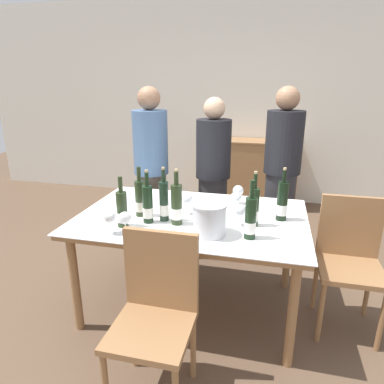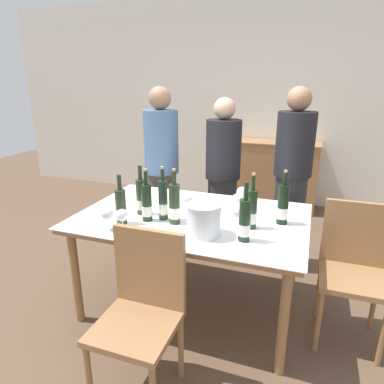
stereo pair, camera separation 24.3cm
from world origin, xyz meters
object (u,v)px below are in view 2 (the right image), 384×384
(wine_glass_3, at_px, (238,213))
(ice_bucket, at_px, (204,219))
(wine_glass_4, at_px, (237,200))
(wine_bottle_1, at_px, (174,205))
(dining_table, at_px, (192,224))
(wine_bottle_6, at_px, (121,207))
(wine_glass_1, at_px, (107,214))
(wine_glass_0, at_px, (122,216))
(wine_glass_5, at_px, (242,193))
(chair_near_front, at_px, (142,304))
(wine_bottle_0, at_px, (163,201))
(person_host, at_px, (162,173))
(sideboard_cabinet, at_px, (274,175))
(person_guest_left, at_px, (223,181))
(wine_bottle_5, at_px, (147,203))
(wine_bottle_3, at_px, (252,210))
(wine_bottle_4, at_px, (245,221))
(wine_bottle_7, at_px, (283,206))
(wine_glass_2, at_px, (188,200))
(wine_bottle_2, at_px, (141,197))
(chair_right_end, at_px, (353,262))
(person_guest_right, at_px, (291,182))

(wine_glass_3, bearing_deg, ice_bucket, -133.95)
(wine_glass_4, bearing_deg, wine_bottle_1, -137.34)
(dining_table, distance_m, wine_bottle_6, 0.54)
(wine_glass_1, bearing_deg, wine_glass_3, 22.00)
(wine_glass_0, height_order, wine_glass_5, wine_glass_5)
(wine_glass_4, xyz_separation_m, chair_near_front, (-0.31, -0.93, -0.33))
(wine_bottle_0, height_order, person_host, person_host)
(sideboard_cabinet, relative_size, person_guest_left, 0.73)
(sideboard_cabinet, distance_m, wine_glass_0, 2.97)
(dining_table, distance_m, person_guest_left, 0.90)
(wine_bottle_5, xyz_separation_m, wine_glass_3, (0.62, 0.08, -0.02))
(ice_bucket, relative_size, wine_bottle_1, 0.58)
(wine_bottle_0, bearing_deg, wine_glass_0, -125.33)
(wine_bottle_3, bearing_deg, ice_bucket, -141.19)
(dining_table, relative_size, wine_glass_1, 10.48)
(wine_bottle_4, distance_m, wine_bottle_7, 0.40)
(wine_bottle_5, relative_size, wine_glass_2, 2.41)
(dining_table, height_order, wine_bottle_3, wine_bottle_3)
(wine_bottle_2, xyz_separation_m, chair_right_end, (1.47, 0.17, -0.35))
(chair_near_front, xyz_separation_m, person_guest_right, (0.64, 1.66, 0.30))
(wine_bottle_0, relative_size, wine_glass_4, 2.57)
(wine_bottle_7, bearing_deg, ice_bucket, -141.22)
(dining_table, xyz_separation_m, wine_bottle_3, (0.44, -0.07, 0.20))
(wine_bottle_5, bearing_deg, wine_bottle_0, 31.64)
(wine_glass_2, height_order, chair_near_front, chair_near_front)
(sideboard_cabinet, relative_size, wine_glass_3, 7.51)
(wine_bottle_5, relative_size, wine_bottle_6, 1.08)
(wine_bottle_0, xyz_separation_m, person_guest_left, (0.16, 1.03, -0.12))
(wine_bottle_6, bearing_deg, dining_table, 35.75)
(chair_right_end, bearing_deg, person_host, 157.48)
(wine_bottle_2, distance_m, wine_glass_2, 0.34)
(wine_glass_1, distance_m, chair_near_front, 0.64)
(wine_glass_5, bearing_deg, wine_bottle_6, -138.41)
(sideboard_cabinet, bearing_deg, person_guest_left, -101.69)
(wine_bottle_4, distance_m, wine_glass_5, 0.62)
(chair_near_front, bearing_deg, dining_table, 88.87)
(wine_glass_1, height_order, person_host, person_host)
(wine_bottle_5, distance_m, person_guest_left, 1.12)
(wine_bottle_0, xyz_separation_m, wine_glass_2, (0.13, 0.15, -0.02))
(wine_bottle_6, height_order, wine_glass_0, wine_bottle_6)
(dining_table, xyz_separation_m, ice_bucket, (0.18, -0.28, 0.18))
(wine_bottle_6, relative_size, person_guest_left, 0.22)
(wine_bottle_3, distance_m, wine_bottle_4, 0.20)
(wine_glass_0, bearing_deg, person_guest_right, 52.52)
(wine_bottle_3, bearing_deg, dining_table, 170.44)
(person_host, bearing_deg, wine_glass_0, -78.08)
(ice_bucket, height_order, wine_bottle_6, wine_bottle_6)
(wine_glass_3, bearing_deg, wine_bottle_6, -166.07)
(wine_bottle_2, bearing_deg, sideboard_cabinet, 75.11)
(wine_bottle_1, height_order, chair_near_front, wine_bottle_1)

